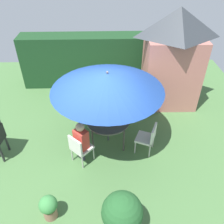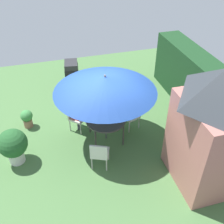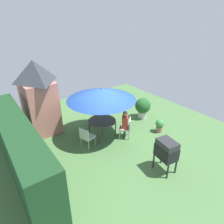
{
  "view_description": "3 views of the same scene",
  "coord_description": "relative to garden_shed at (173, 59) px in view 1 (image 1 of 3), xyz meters",
  "views": [
    {
      "loc": [
        0.37,
        -4.93,
        4.85
      ],
      "look_at": [
        0.52,
        0.33,
        0.87
      ],
      "focal_mm": 37.98,
      "sensor_mm": 36.0,
      "label": 1
    },
    {
      "loc": [
        6.36,
        -1.4,
        5.66
      ],
      "look_at": [
        0.17,
        0.37,
        0.8
      ],
      "focal_mm": 42.76,
      "sensor_mm": 36.0,
      "label": 2
    },
    {
      "loc": [
        -5.87,
        4.13,
        4.82
      ],
      "look_at": [
        0.26,
        -0.32,
        1.1
      ],
      "focal_mm": 31.49,
      "sensor_mm": 36.0,
      "label": 3
    }
  ],
  "objects": [
    {
      "name": "potted_plant_by_grill",
      "position": [
        -3.37,
        -4.22,
        -1.3
      ],
      "size": [
        0.38,
        0.38,
        0.62
      ],
      "color": "#936651",
      "rests_on": "ground"
    },
    {
      "name": "person_in_red",
      "position": [
        -2.79,
        -2.66,
        -0.87
      ],
      "size": [
        0.41,
        0.41,
        1.26
      ],
      "color": "#CC3D33",
      "rests_on": "ground"
    },
    {
      "name": "chair_far_side",
      "position": [
        -1.05,
        -2.39,
        -1.13
      ],
      "size": [
        0.61,
        0.61,
        0.9
      ],
      "color": "silver",
      "rests_on": "ground"
    },
    {
      "name": "hedge_backdrop",
      "position": [
        -2.51,
        1.46,
        -0.68
      ],
      "size": [
        5.54,
        0.84,
        1.94
      ],
      "color": "#193D1E",
      "rests_on": "ground"
    },
    {
      "name": "chair_toward_hedge",
      "position": [
        -2.46,
        -0.95,
        -1.13
      ],
      "size": [
        0.59,
        0.59,
        0.9
      ],
      "color": "silver",
      "rests_on": "ground"
    },
    {
      "name": "patio_table",
      "position": [
        -2.11,
        -1.93,
        -0.95
      ],
      "size": [
        1.2,
        1.2,
        0.76
      ],
      "color": "#47423D",
      "rests_on": "ground"
    },
    {
      "name": "garden_shed",
      "position": [
        0.0,
        0.0,
        0.0
      ],
      "size": [
        1.88,
        1.35,
        3.23
      ],
      "color": "#B26B60",
      "rests_on": "ground"
    },
    {
      "name": "chair_near_shed",
      "position": [
        -2.85,
        -2.72,
        -1.13
      ],
      "size": [
        0.65,
        0.65,
        0.9
      ],
      "color": "silver",
      "rests_on": "ground"
    },
    {
      "name": "potted_plant_by_shed",
      "position": [
        -1.89,
        -4.58,
        -1.02
      ],
      "size": [
        0.8,
        0.8,
        1.08
      ],
      "color": "silver",
      "rests_on": "ground"
    },
    {
      "name": "ground_plane",
      "position": [
        -2.51,
        -2.04,
        -1.65
      ],
      "size": [
        11.0,
        11.0,
        0.0
      ],
      "primitive_type": "plane",
      "color": "#47703D"
    },
    {
      "name": "patio_umbrella",
      "position": [
        -2.11,
        -1.93,
        0.32
      ],
      "size": [
        2.84,
        2.84,
        2.25
      ],
      "color": "#4C4C51",
      "rests_on": "ground"
    }
  ]
}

